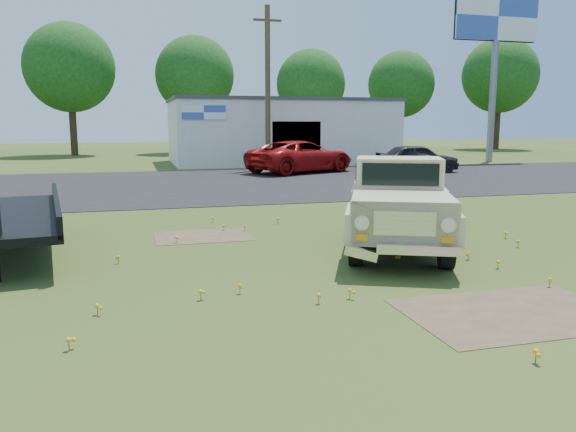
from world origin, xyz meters
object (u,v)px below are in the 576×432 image
object	(u,v)px
billboard	(496,32)
flatbed_trailer	(3,210)
dark_sedan	(417,158)
vintage_pickup_truck	(398,203)
red_pickup	(301,157)

from	to	relation	value
billboard	flatbed_trailer	xyz separation A→B (m)	(-26.08, -21.05, -7.67)
dark_sedan	vintage_pickup_truck	bearing A→B (deg)	153.47
dark_sedan	red_pickup	bearing A→B (deg)	78.48
vintage_pickup_truck	red_pickup	xyz separation A→B (m)	(3.30, 17.90, -0.12)
billboard	vintage_pickup_truck	xyz separation A→B (m)	(-18.21, -22.84, -7.58)
billboard	red_pickup	size ratio (longest dim) A/B	1.84
vintage_pickup_truck	dark_sedan	xyz separation A→B (m)	(9.26, 16.35, -0.21)
vintage_pickup_truck	red_pickup	distance (m)	18.20
billboard	vintage_pickup_truck	world-z (taller)	billboard
vintage_pickup_truck	flatbed_trailer	world-z (taller)	vintage_pickup_truck
red_pickup	vintage_pickup_truck	bearing A→B (deg)	144.61
vintage_pickup_truck	dark_sedan	size ratio (longest dim) A/B	1.20
billboard	dark_sedan	xyz separation A→B (m)	(-8.94, -6.48, -7.79)
billboard	red_pickup	bearing A→B (deg)	-161.68
flatbed_trailer	dark_sedan	xyz separation A→B (m)	(17.14, 14.57, -0.12)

